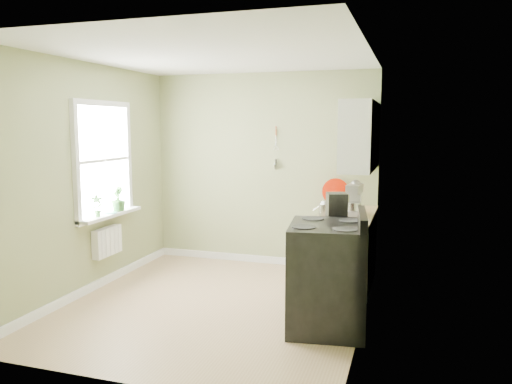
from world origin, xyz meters
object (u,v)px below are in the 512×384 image
(kettle, at_px, (323,209))
(stand_mixer, at_px, (354,201))
(coffee_maker, at_px, (336,210))
(stove, at_px, (327,275))

(kettle, bearing_deg, stand_mixer, 22.19)
(stand_mixer, xyz_separation_m, coffee_maker, (-0.12, -0.63, -0.01))
(stand_mixer, bearing_deg, kettle, -157.81)
(stove, relative_size, kettle, 6.20)
(kettle, xyz_separation_m, coffee_maker, (0.22, -0.49, 0.07))
(stove, relative_size, coffee_maker, 3.30)
(stove, height_order, kettle, stove)
(stand_mixer, bearing_deg, coffee_maker, -100.55)
(kettle, bearing_deg, coffee_maker, -65.84)
(stove, height_order, stand_mixer, stand_mixer)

